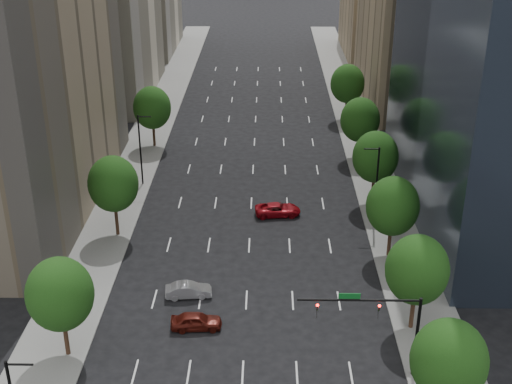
{
  "coord_description": "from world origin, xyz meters",
  "views": [
    {
      "loc": [
        1.7,
        -12.03,
        35.03
      ],
      "look_at": [
        0.77,
        45.9,
        8.0
      ],
      "focal_mm": 48.28,
      "sensor_mm": 36.0,
      "label": 1
    }
  ],
  "objects_px": {
    "car_maroon": "(196,321)",
    "car_silver": "(188,290)",
    "car_red_far": "(278,209)",
    "traffic_signal": "(385,319)"
  },
  "relations": [
    {
      "from": "car_maroon",
      "to": "car_red_far",
      "type": "relative_size",
      "value": 0.85
    },
    {
      "from": "car_maroon",
      "to": "car_red_far",
      "type": "bearing_deg",
      "value": -22.32
    },
    {
      "from": "car_silver",
      "to": "car_red_far",
      "type": "bearing_deg",
      "value": -33.37
    },
    {
      "from": "car_silver",
      "to": "car_red_far",
      "type": "distance_m",
      "value": 18.46
    },
    {
      "from": "car_maroon",
      "to": "car_silver",
      "type": "relative_size",
      "value": 1.03
    },
    {
      "from": "car_maroon",
      "to": "car_red_far",
      "type": "height_order",
      "value": "car_maroon"
    },
    {
      "from": "car_maroon",
      "to": "traffic_signal",
      "type": "bearing_deg",
      "value": -115.05
    },
    {
      "from": "car_maroon",
      "to": "car_silver",
      "type": "xyz_separation_m",
      "value": [
        -1.15,
        4.74,
        -0.04
      ]
    },
    {
      "from": "traffic_signal",
      "to": "car_silver",
      "type": "xyz_separation_m",
      "value": [
        -15.78,
        10.45,
        -4.48
      ]
    },
    {
      "from": "traffic_signal",
      "to": "car_red_far",
      "type": "xyz_separation_m",
      "value": [
        -7.49,
        26.94,
        -4.47
      ]
    }
  ]
}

